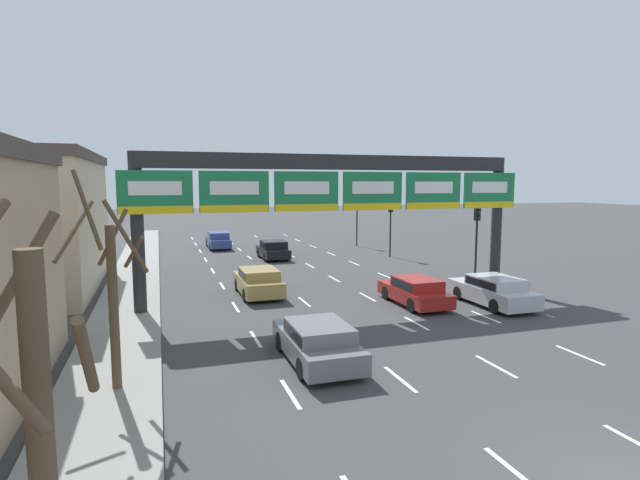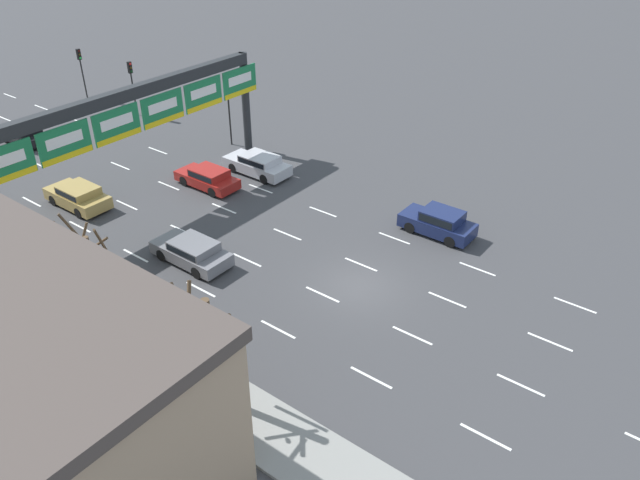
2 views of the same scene
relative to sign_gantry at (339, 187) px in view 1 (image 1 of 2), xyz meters
The scene contains 13 objects.
lane_dashes 5.94m from the sign_gantry, 90.00° to the right, with size 10.02×67.00×0.01m.
sign_gantry is the anchor object (origin of this frame).
car_blue 22.38m from the sign_gantry, 98.62° to the left, with size 1.80×4.84×1.44m.
car_grey 9.72m from the sign_gantry, 114.47° to the right, with size 1.93×4.41×1.31m.
car_gold 6.31m from the sign_gantry, 146.21° to the left, with size 1.94×4.34×1.38m.
car_silver 8.66m from the sign_gantry, 26.04° to the right, with size 1.92×4.66×1.38m.
car_red 6.04m from the sign_gantry, 32.50° to the right, with size 1.82×4.32×1.30m.
car_black 14.79m from the sign_gantry, 90.28° to the left, with size 1.88×4.02×1.40m.
traffic_light_near_gantry 21.30m from the sign_gantry, 65.34° to the left, with size 0.30×0.35×4.26m.
traffic_light_mid_block 15.30m from the sign_gantry, 54.50° to the left, with size 0.30×0.35×4.36m.
traffic_light_far_end 9.50m from the sign_gantry, 11.04° to the left, with size 0.30×0.35×4.46m.
tree_bare_closest 18.63m from the sign_gantry, 121.91° to the right, with size 1.84×2.16×5.33m.
tree_bare_second 12.78m from the sign_gantry, 138.91° to the right, with size 2.27×2.25×5.87m.
Camera 1 is at (-8.18, -6.54, 5.68)m, focal length 28.00 mm.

